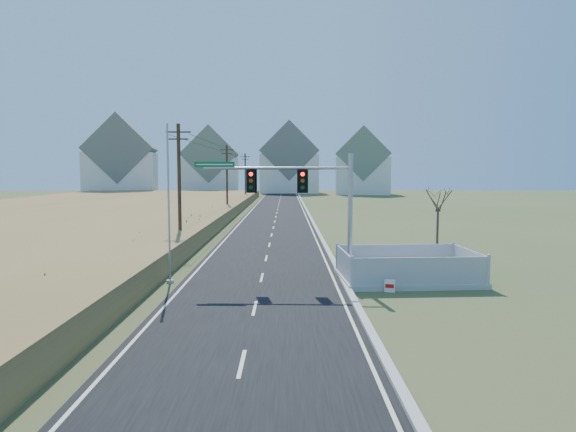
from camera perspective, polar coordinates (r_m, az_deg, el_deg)
The scene contains 16 objects.
ground at distance 23.01m, azimuth -3.42°, elevation -9.03°, with size 260.00×260.00×0.00m, color #405328.
road at distance 72.51m, azimuth -1.20°, elevation 0.57°, with size 8.00×180.00×0.06m, color black.
curb at distance 72.56m, azimuth 2.08°, elevation 0.62°, with size 0.30×180.00×0.18m, color #B2AFA8.
reed_marsh at distance 67.41m, azimuth -22.21°, elevation 0.41°, with size 38.00×110.00×1.30m, color #9A6F45.
utility_pole_near at distance 38.11m, azimuth -11.99°, elevation 3.53°, with size 1.80×0.26×9.00m.
utility_pole_mid at distance 67.75m, azimuth -6.80°, elevation 4.17°, with size 1.80×0.26×9.00m.
utility_pole_far at distance 97.61m, azimuth -4.77°, elevation 4.42°, with size 1.80×0.26×9.00m.
condo_nw at distance 128.47m, azimuth -18.08°, elevation 5.66°, with size 17.69×13.38×19.05m.
condo_nnw at distance 131.72m, azimuth -8.64°, elevation 5.49°, with size 14.93×11.17×17.03m.
condo_n at distance 134.31m, azimuth 0.12°, elevation 5.82°, with size 15.27×10.20×18.54m.
condo_ne at distance 127.68m, azimuth 8.28°, elevation 5.47°, with size 14.12×10.51×16.52m.
traffic_signal_mast at distance 25.85m, azimuth 2.90°, elevation 1.59°, with size 8.13×0.59×6.47m.
fence_enclosure at distance 27.05m, azimuth 13.06°, elevation -6.38°, with size 7.06×5.03×1.56m.
open_sign at distance 24.21m, azimuth 11.23°, elevation -7.63°, with size 0.48×0.20×0.60m.
flagpole at distance 26.04m, azimuth -13.09°, elevation -0.46°, with size 0.36×0.36×7.91m.
bare_tree at distance 33.36m, azimuth 16.36°, elevation 1.91°, with size 1.83×1.83×4.84m.
Camera 1 is at (1.28, -22.29, 5.55)m, focal length 32.00 mm.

